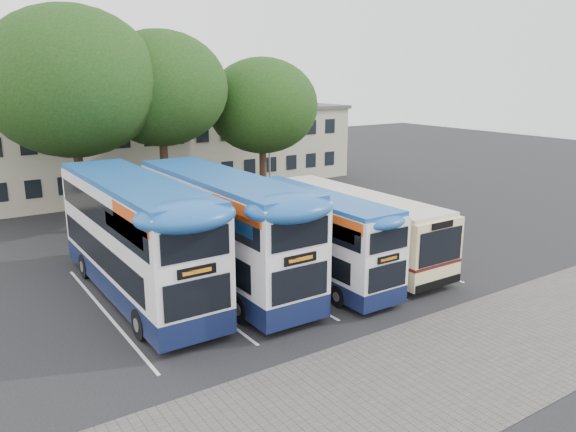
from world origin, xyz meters
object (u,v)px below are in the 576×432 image
(tree_left, at_px, (71,82))
(tree_right, at_px, (262,106))
(lamp_post, at_px, (270,127))
(tree_mid, at_px, (160,89))
(bus_dd_mid, at_px, (222,225))
(bus_dd_left, at_px, (135,233))
(bus_single, at_px, (351,222))
(bus_dd_right, at_px, (313,232))

(tree_left, height_order, tree_right, tree_left)
(lamp_post, height_order, tree_mid, tree_mid)
(lamp_post, height_order, bus_dd_mid, lamp_post)
(tree_right, distance_m, bus_dd_left, 18.12)
(tree_left, distance_m, bus_single, 17.04)
(tree_right, bearing_deg, tree_mid, -177.17)
(tree_mid, xyz_separation_m, bus_dd_right, (1.31, -13.81, -5.87))
(bus_dd_right, bearing_deg, tree_left, 115.23)
(lamp_post, relative_size, tree_right, 0.91)
(bus_dd_mid, bearing_deg, tree_mid, 79.18)
(tree_mid, height_order, bus_dd_right, tree_mid)
(tree_left, bearing_deg, tree_mid, 1.74)
(bus_dd_right, xyz_separation_m, bus_single, (3.18, 1.21, -0.27))
(lamp_post, bearing_deg, tree_left, -169.43)
(bus_dd_mid, bearing_deg, lamp_post, 51.82)
(lamp_post, relative_size, bus_dd_left, 0.77)
(lamp_post, bearing_deg, tree_mid, -164.72)
(tree_right, bearing_deg, tree_left, -177.62)
(lamp_post, distance_m, bus_dd_right, 18.41)
(tree_left, bearing_deg, tree_right, 2.38)
(tree_right, bearing_deg, bus_single, -102.40)
(bus_dd_mid, xyz_separation_m, bus_single, (6.82, -0.40, -0.78))
(bus_dd_left, distance_m, bus_dd_right, 7.55)
(tree_right, height_order, bus_dd_mid, tree_right)
(bus_dd_mid, height_order, bus_dd_right, bus_dd_mid)
(bus_dd_right, relative_size, bus_single, 0.84)
(bus_dd_mid, relative_size, bus_dd_right, 1.24)
(tree_left, xyz_separation_m, bus_dd_mid, (2.80, -12.05, -5.78))
(bus_dd_right, distance_m, bus_single, 3.41)
(tree_right, xyz_separation_m, bus_single, (-2.85, -12.96, -4.88))
(bus_dd_left, height_order, bus_dd_right, bus_dd_left)
(lamp_post, xyz_separation_m, bus_dd_right, (-7.94, -16.34, -2.94))
(tree_right, xyz_separation_m, bus_dd_right, (-6.03, -14.18, -4.61))
(bus_single, bearing_deg, tree_right, 77.60)
(tree_mid, relative_size, tree_right, 1.15)
(tree_mid, height_order, bus_dd_left, tree_mid)
(lamp_post, xyz_separation_m, tree_left, (-14.38, -2.68, 3.35))
(bus_dd_mid, bearing_deg, bus_dd_right, -23.87)
(bus_dd_mid, bearing_deg, tree_left, 103.07)
(tree_mid, relative_size, bus_single, 1.03)
(bus_single, bearing_deg, lamp_post, 72.52)
(tree_mid, bearing_deg, tree_right, 2.83)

